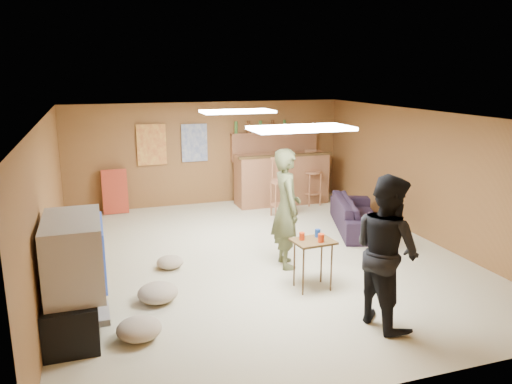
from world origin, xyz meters
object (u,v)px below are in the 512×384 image
object	(u,v)px
tray_table	(313,265)
person_black	(387,251)
person_olive	(286,208)
sofa	(358,214)
tv_body	(74,254)
bar_counter	(282,179)

from	to	relation	value
tray_table	person_black	bearing A→B (deg)	-70.60
person_olive	sofa	xyz separation A→B (m)	(1.91, 1.21, -0.60)
person_olive	person_black	size ratio (longest dim) A/B	1.01
tv_body	person_olive	distance (m)	3.09
bar_counter	person_olive	world-z (taller)	person_olive
bar_counter	tray_table	world-z (taller)	bar_counter
tv_body	sofa	bearing A→B (deg)	25.21
bar_counter	sofa	xyz separation A→B (m)	(0.66, -2.18, -0.27)
person_black	tray_table	world-z (taller)	person_black
person_black	sofa	bearing A→B (deg)	-33.13
bar_counter	person_olive	size ratio (longest dim) A/B	1.13
bar_counter	tray_table	distance (m)	4.45
person_black	tray_table	distance (m)	1.28
person_olive	person_black	world-z (taller)	person_olive
tv_body	person_black	world-z (taller)	person_black
person_black	sofa	distance (m)	3.57
bar_counter	person_black	size ratio (longest dim) A/B	1.14
tv_body	tray_table	distance (m)	2.99
sofa	tv_body	bearing A→B (deg)	134.20
tv_body	bar_counter	world-z (taller)	tv_body
person_black	person_olive	bearing A→B (deg)	3.88
tv_body	bar_counter	bearing A→B (deg)	47.00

